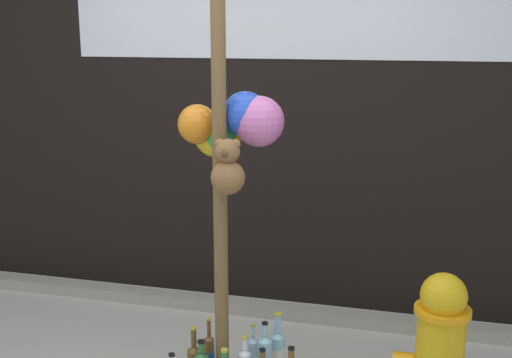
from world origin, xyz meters
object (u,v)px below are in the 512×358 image
(fire_hydrant, at_px, (440,353))
(bottle_2, at_px, (253,358))
(memorial_post, at_px, (228,101))
(bottle_0, at_px, (278,353))
(bottle_9, at_px, (209,352))

(fire_hydrant, relative_size, bottle_2, 2.37)
(memorial_post, height_order, bottle_0, memorial_post)
(bottle_2, bearing_deg, fire_hydrant, -12.07)
(memorial_post, distance_m, fire_hydrant, 1.60)
(bottle_2, distance_m, bottle_9, 0.29)
(fire_hydrant, bearing_deg, bottle_9, 167.64)
(memorial_post, bearing_deg, bottle_2, 21.99)
(bottle_9, bearing_deg, fire_hydrant, -12.36)
(bottle_0, height_order, bottle_9, bottle_0)
(memorial_post, height_order, bottle_2, memorial_post)
(memorial_post, bearing_deg, fire_hydrant, -8.43)
(bottle_0, bearing_deg, bottle_9, 179.52)
(memorial_post, bearing_deg, bottle_9, 145.04)
(bottle_0, relative_size, bottle_9, 1.25)
(memorial_post, height_order, fire_hydrant, memorial_post)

